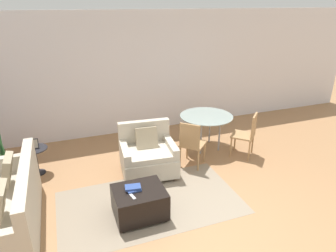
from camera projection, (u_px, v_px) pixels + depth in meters
ground_plane at (219, 230)px, 4.11m from camera, size 20.00×20.00×0.00m
wall_back at (141, 73)px, 6.84m from camera, size 12.00×0.06×2.75m
area_rug at (150, 202)px, 4.66m from camera, size 2.78×1.57×0.01m
couch at (7, 211)px, 4.00m from camera, size 0.87×1.93×0.91m
armchair at (148, 155)px, 5.38m from camera, size 1.02×0.92×0.89m
ottoman at (139, 202)px, 4.29m from camera, size 0.73×0.60×0.44m
book_stack at (133, 188)px, 4.21m from camera, size 0.24×0.18×0.06m
tv_remote_primary at (132, 196)px, 4.08m from camera, size 0.08×0.17×0.01m
potted_plant at (2, 162)px, 5.14m from camera, size 0.34×0.34×1.41m
side_table at (36, 156)px, 5.33m from camera, size 0.44×0.44×0.50m
picture_frame at (33, 144)px, 5.23m from camera, size 0.16×0.07×0.18m
dining_table at (206, 119)px, 6.16m from camera, size 1.09×1.09×0.73m
dining_chair_near_left at (191, 142)px, 5.49m from camera, size 0.59×0.59×0.90m
dining_chair_near_right at (248, 132)px, 5.88m from camera, size 0.59×0.59×0.90m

